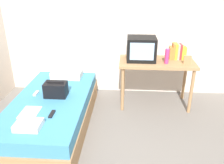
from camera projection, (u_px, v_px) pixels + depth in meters
name	position (u px, v px, depth m)	size (l,w,h in m)	color
wall_back	(117.00, 19.00, 3.94)	(5.20, 0.10, 2.60)	beige
bed	(52.00, 112.00, 3.27)	(1.00, 2.00, 0.44)	#9E754C
desk	(156.00, 67.00, 3.68)	(1.16, 0.60, 0.75)	#9E754C
tv	(141.00, 49.00, 3.61)	(0.44, 0.39, 0.36)	black
water_bottle	(167.00, 56.00, 3.49)	(0.06, 0.06, 0.22)	#E53372
book_row	(177.00, 52.00, 3.70)	(0.26, 0.16, 0.25)	#CC7233
picture_frame	(187.00, 60.00, 3.48)	(0.11, 0.02, 0.13)	#9E754C
pillow	(67.00, 74.00, 3.84)	(0.48, 0.28, 0.11)	silver
handbag	(56.00, 89.00, 3.21)	(0.30, 0.20, 0.23)	black
magazine	(30.00, 112.00, 2.84)	(0.21, 0.29, 0.01)	white
remote_dark	(52.00, 114.00, 2.79)	(0.04, 0.16, 0.02)	black
remote_silver	(36.00, 93.00, 3.30)	(0.04, 0.14, 0.02)	#B7B7BC
folded_towel	(28.00, 125.00, 2.54)	(0.28, 0.22, 0.07)	white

